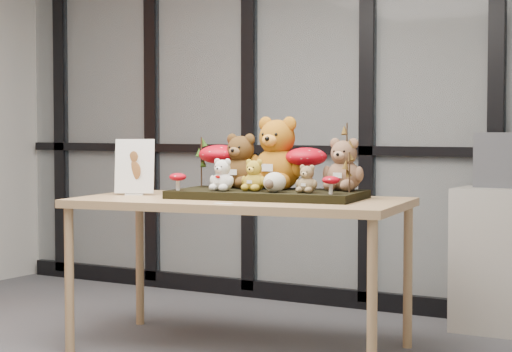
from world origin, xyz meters
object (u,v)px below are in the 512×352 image
Objects in this scene: bear_brown_medium at (241,158)px; cabinet at (511,261)px; sign_holder at (134,169)px; diorama_tray at (268,194)px; plush_cream_hedgehog at (275,181)px; bear_white_bow at (222,173)px; mushroom_back_right at (306,166)px; bear_beige_small at (307,177)px; bear_small_yellow at (254,173)px; display_table at (240,211)px; mushroom_front_right at (331,184)px; bear_pooh_yellow at (277,149)px; bear_tan_back at (344,162)px; mushroom_front_left at (178,181)px; mushroom_back_left at (220,164)px.

bear_brown_medium reaches higher than cabinet.
sign_holder is at bearing -145.34° from cabinet.
plush_cream_hedgehog reaches higher than diorama_tray.
bear_white_bow is 0.46m from mushroom_back_right.
mushroom_back_right is (-0.12, 0.22, 0.05)m from bear_beige_small.
bear_white_bow is 1.63× the size of plush_cream_hedgehog.
diorama_tray is 0.15m from bear_small_yellow.
bear_white_bow reaches higher than display_table.
bear_small_yellow is at bearing 159.34° from plush_cream_hedgehog.
mushroom_front_right reaches higher than display_table.
bear_brown_medium is (-0.20, -0.06, -0.05)m from bear_pooh_yellow.
mushroom_front_right is at bearing -23.00° from sign_holder.
bear_tan_back is 0.65m from bear_white_bow.
bear_tan_back reaches higher than plush_cream_hedgehog.
bear_small_yellow reaches higher than plush_cream_hedgehog.
plush_cream_hedgehog is (0.14, -0.03, -0.04)m from bear_small_yellow.
mushroom_front_left is (-0.69, -0.17, -0.03)m from bear_beige_small.
diorama_tray is 0.26m from mushroom_back_right.
bear_small_yellow is at bearing -127.83° from mushroom_back_right.
display_table is 10.00× the size of bear_small_yellow.
mushroom_back_left is at bearing 180.00° from bear_pooh_yellow.
bear_small_yellow is at bearing -11.79° from display_table.
bear_beige_small is 0.51× the size of sign_holder.
bear_small_yellow is 0.15m from plush_cream_hedgehog.
bear_tan_back is at bearing 61.99° from bear_beige_small.
diorama_tray is 1.19× the size of cabinet.
bear_brown_medium reaches higher than mushroom_front_left.
sign_holder is (-0.92, -0.31, -0.02)m from mushroom_back_right.
mushroom_back_right reaches higher than plush_cream_hedgehog.
bear_small_yellow is at bearing -28.13° from mushroom_back_left.
bear_pooh_yellow is at bearing -175.77° from mushroom_back_right.
bear_brown_medium is 1.75× the size of bear_white_bow.
bear_beige_small reaches higher than mushroom_front_right.
mushroom_back_left is (-0.72, -0.10, -0.02)m from bear_tan_back.
mushroom_back_left is at bearing -172.77° from mushroom_back_right.
bear_white_bow is (-0.55, -0.35, -0.06)m from bear_tan_back.
mushroom_back_left reaches higher than bear_white_bow.
bear_small_yellow is 0.45m from mushroom_front_right.
bear_tan_back is at bearing 8.88° from mushroom_back_right.
sign_holder is (-1.19, -0.07, 0.05)m from mushroom_front_right.
plush_cream_hedgehog reaches higher than mushroom_front_left.
mushroom_back_right is at bearing 34.91° from mushroom_front_left.
cabinet is (1.38, 0.99, -0.57)m from mushroom_back_left.
diorama_tray is 5.40× the size of bear_small_yellow.
bear_pooh_yellow is 0.52× the size of cabinet.
bear_white_bow is at bearing -134.17° from cabinet.
cabinet reaches higher than display_table.
mushroom_back_left is 1.79m from cabinet.
display_table is 0.38m from mushroom_back_left.
display_table is 18.16× the size of mushroom_front_left.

